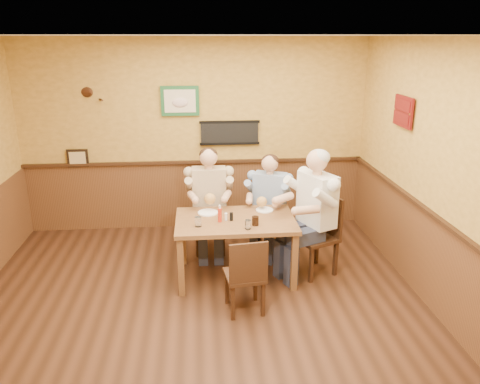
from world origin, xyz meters
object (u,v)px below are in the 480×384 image
object	(u,v)px
diner_blue_polo	(269,209)
water_glass_left	(198,222)
dining_table	(235,226)
hot_sauce_bottle	(220,214)
pepper_shaker	(231,217)
chair_right_end	(315,236)
salt_shaker	(226,217)
diner_white_elder	(316,220)
water_glass_mid	(248,225)
cola_tumbler	(255,221)
diner_tan_shirt	(209,206)
chair_back_left	(210,220)
chair_back_right	(269,222)
chair_near_side	(245,274)

from	to	relation	value
diner_blue_polo	water_glass_left	world-z (taller)	diner_blue_polo
dining_table	hot_sauce_bottle	distance (m)	0.27
hot_sauce_bottle	pepper_shaker	xyz separation A→B (m)	(0.14, 0.03, -0.04)
pepper_shaker	chair_right_end	bearing A→B (deg)	2.81
salt_shaker	diner_white_elder	bearing A→B (deg)	1.79
diner_white_elder	water_glass_left	distance (m)	1.42
water_glass_mid	cola_tumbler	size ratio (longest dim) A/B	1.01
hot_sauce_bottle	diner_tan_shirt	bearing A→B (deg)	97.08
salt_shaker	chair_back_left	bearing A→B (deg)	102.77
chair_back_right	pepper_shaker	world-z (taller)	chair_back_right
dining_table	hot_sauce_bottle	xyz separation A→B (m)	(-0.19, -0.07, 0.18)
chair_near_side	diner_blue_polo	bearing A→B (deg)	-115.91
diner_blue_polo	salt_shaker	distance (m)	0.95
diner_white_elder	cola_tumbler	distance (m)	0.80
cola_tumbler	pepper_shaker	size ratio (longest dim) A/B	1.04
diner_blue_polo	diner_white_elder	xyz separation A→B (m)	(0.46, -0.66, 0.09)
diner_tan_shirt	diner_white_elder	size ratio (longest dim) A/B	0.92
chair_near_side	cola_tumbler	world-z (taller)	chair_near_side
chair_right_end	chair_near_side	bearing A→B (deg)	-75.28
diner_tan_shirt	water_glass_mid	world-z (taller)	diner_tan_shirt
chair_right_end	pepper_shaker	bearing A→B (deg)	-111.34
diner_tan_shirt	pepper_shaker	distance (m)	0.83
diner_blue_polo	water_glass_left	size ratio (longest dim) A/B	10.68
chair_back_left	pepper_shaker	world-z (taller)	chair_back_left
salt_shaker	cola_tumbler	bearing A→B (deg)	-29.07
diner_white_elder	hot_sauce_bottle	world-z (taller)	diner_white_elder
chair_right_end	diner_white_elder	size ratio (longest dim) A/B	0.70
chair_back_left	chair_right_end	xyz separation A→B (m)	(1.26, -0.73, 0.04)
diner_blue_polo	pepper_shaker	xyz separation A→B (m)	(-0.56, -0.71, 0.19)
chair_back_left	diner_blue_polo	bearing A→B (deg)	-4.71
cola_tumbler	chair_right_end	bearing A→B (deg)	15.70
chair_near_side	water_glass_mid	distance (m)	0.58
chair_near_side	pepper_shaker	world-z (taller)	chair_near_side
water_glass_left	cola_tumbler	distance (m)	0.65
chair_near_side	pepper_shaker	distance (m)	0.80
chair_back_left	diner_tan_shirt	xyz separation A→B (m)	(0.00, 0.00, 0.19)
hot_sauce_bottle	cola_tumbler	bearing A→B (deg)	-19.14
diner_tan_shirt	diner_blue_polo	bearing A→B (deg)	-4.71
water_glass_mid	hot_sauce_bottle	world-z (taller)	hot_sauce_bottle
chair_right_end	dining_table	bearing A→B (deg)	-113.76
diner_tan_shirt	diner_blue_polo	size ratio (longest dim) A/B	1.07
water_glass_left	salt_shaker	distance (m)	0.36
chair_back_left	chair_near_side	xyz separation A→B (m)	(0.32, -1.48, -0.02)
hot_sauce_bottle	salt_shaker	world-z (taller)	hot_sauce_bottle
diner_blue_polo	diner_white_elder	world-z (taller)	diner_white_elder
water_glass_mid	water_glass_left	bearing A→B (deg)	167.42
chair_right_end	chair_near_side	distance (m)	1.20
chair_right_end	diner_blue_polo	world-z (taller)	diner_blue_polo
hot_sauce_bottle	chair_back_right	bearing A→B (deg)	46.77
diner_white_elder	pepper_shaker	world-z (taller)	diner_white_elder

